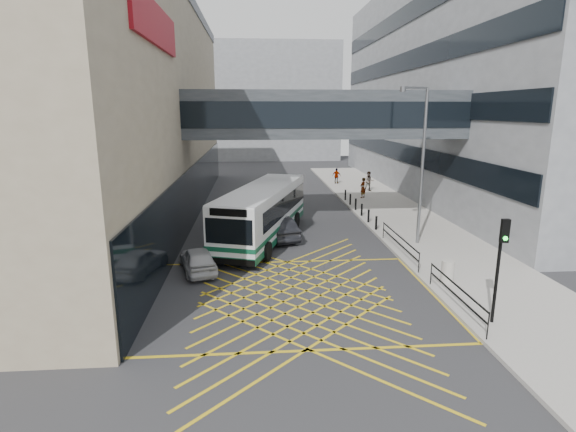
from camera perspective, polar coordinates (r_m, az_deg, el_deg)
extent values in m
plane|color=#333335|center=(19.57, 0.92, -10.15)|extent=(120.00, 120.00, 0.00)
cube|color=tan|center=(37.59, -30.85, 11.80)|extent=(24.00, 42.00, 16.00)
cube|color=black|center=(34.63, -11.46, 3.41)|extent=(0.10, 41.50, 4.00)
cube|color=maroon|center=(22.58, -16.40, 22.26)|extent=(0.18, 9.00, 1.80)
cube|color=gray|center=(49.18, 28.03, 14.38)|extent=(24.00, 44.00, 20.00)
cube|color=black|center=(44.20, 13.72, 8.01)|extent=(0.10, 43.50, 1.60)
cube|color=black|center=(44.04, 14.01, 13.19)|extent=(0.10, 43.50, 1.60)
cube|color=black|center=(44.24, 14.31, 18.37)|extent=(0.10, 43.50, 1.60)
cube|color=black|center=(44.80, 14.63, 23.46)|extent=(0.10, 43.50, 1.60)
cube|color=gray|center=(77.88, -4.80, 14.14)|extent=(28.00, 16.00, 18.00)
cube|color=#383D42|center=(30.24, 4.62, 12.72)|extent=(20.00, 4.00, 3.00)
cube|color=black|center=(28.25, 5.27, 12.67)|extent=(19.50, 0.06, 1.60)
cube|color=black|center=(32.24, 4.04, 12.76)|extent=(19.50, 0.06, 1.60)
cube|color=#AAA59C|center=(35.41, 13.26, 0.37)|extent=(6.00, 54.00, 0.16)
cube|color=gold|center=(19.56, 0.92, -10.14)|extent=(12.00, 9.00, 0.01)
cube|color=white|center=(27.31, -3.21, 0.60)|extent=(6.06, 11.84, 2.84)
cube|color=#0E4A30|center=(27.61, -3.17, -1.92)|extent=(6.11, 11.89, 0.36)
cube|color=#0E4A30|center=(27.47, -3.19, -0.80)|extent=(6.13, 11.90, 0.23)
cube|color=black|center=(27.82, -2.85, 1.62)|extent=(5.67, 10.45, 1.11)
cube|color=black|center=(21.94, -7.51, -1.96)|extent=(2.33, 0.82, 1.26)
cube|color=black|center=(21.69, -7.61, 0.44)|extent=(1.82, 0.64, 0.37)
cube|color=white|center=(27.03, -3.24, 3.56)|extent=(6.00, 11.73, 0.11)
cube|color=black|center=(22.37, -7.41, -5.75)|extent=(2.54, 0.91, 0.32)
cube|color=black|center=(33.04, -0.32, 0.61)|extent=(2.54, 0.91, 0.32)
cylinder|color=black|center=(24.60, -8.67, -4.02)|extent=(0.60, 1.09, 1.05)
cylinder|color=black|center=(23.76, -2.70, -4.50)|extent=(0.60, 1.09, 1.05)
cylinder|color=black|center=(31.11, -3.75, -0.22)|extent=(0.60, 1.09, 1.05)
cylinder|color=black|center=(30.45, 1.03, -0.49)|extent=(0.60, 1.09, 1.05)
imported|color=silver|center=(22.63, -11.37, -5.39)|extent=(2.68, 4.31, 1.28)
imported|color=black|center=(27.68, -1.39, -1.52)|extent=(2.99, 4.83, 1.41)
imported|color=#93969B|center=(40.21, -1.16, 3.08)|extent=(2.63, 4.48, 1.31)
cylinder|color=black|center=(18.01, 24.96, -7.29)|extent=(0.13, 0.13, 3.35)
cube|color=black|center=(17.29, 25.84, -1.70)|extent=(0.29, 0.20, 0.84)
sphere|color=#19E533|center=(17.27, 25.89, -2.58)|extent=(0.17, 0.17, 0.16)
cylinder|color=slate|center=(26.71, 16.67, 5.80)|extent=(0.23, 0.23, 8.79)
cube|color=slate|center=(25.94, 15.89, 15.39)|extent=(1.66, 0.80, 0.11)
cylinder|color=slate|center=(25.34, 14.38, 15.34)|extent=(0.40, 0.40, 0.27)
cylinder|color=#ADA89E|center=(21.76, 19.61, -6.62)|extent=(0.58, 0.58, 1.00)
cube|color=black|center=(18.92, 20.62, -8.26)|extent=(0.05, 5.00, 0.05)
cube|color=black|center=(19.06, 20.52, -9.38)|extent=(0.05, 5.00, 0.05)
cube|color=black|center=(25.08, 13.98, -2.54)|extent=(0.05, 6.00, 0.05)
cube|color=black|center=(25.19, 13.93, -3.42)|extent=(0.05, 6.00, 0.05)
cylinder|color=black|center=(17.06, 24.06, -12.62)|extent=(0.04, 0.04, 1.00)
cylinder|color=black|center=(21.21, 17.71, -6.99)|extent=(0.04, 0.04, 1.00)
cylinder|color=black|center=(22.52, 16.29, -5.70)|extent=(0.04, 0.04, 1.00)
cylinder|color=black|center=(27.96, 12.03, -1.77)|extent=(0.04, 0.04, 1.00)
cylinder|color=black|center=(29.86, 11.14, -0.86)|extent=(0.14, 0.14, 0.90)
cylinder|color=black|center=(31.73, 10.19, 0.02)|extent=(0.14, 0.14, 0.90)
cylinder|color=black|center=(33.62, 9.35, 0.80)|extent=(0.14, 0.14, 0.90)
cylinder|color=black|center=(35.52, 8.59, 1.49)|extent=(0.14, 0.14, 0.90)
cylinder|color=black|center=(37.43, 7.91, 2.12)|extent=(0.14, 0.14, 0.90)
cylinder|color=black|center=(39.35, 7.30, 2.68)|extent=(0.14, 0.14, 0.90)
imported|color=gray|center=(40.48, 9.49, 3.55)|extent=(0.87, 0.86, 1.79)
imported|color=gray|center=(43.97, 10.26, 4.34)|extent=(0.95, 0.59, 1.89)
imported|color=gray|center=(48.08, 6.19, 5.07)|extent=(1.06, 0.86, 1.62)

